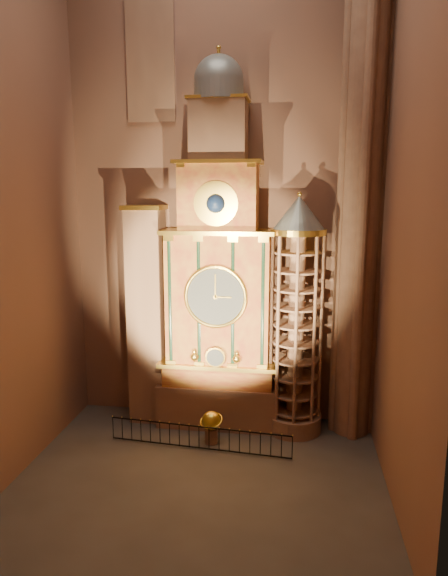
# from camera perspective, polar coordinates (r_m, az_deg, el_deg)

# --- Properties ---
(floor) EXTENTS (14.00, 14.00, 0.00)m
(floor) POSITION_cam_1_polar(r_m,az_deg,el_deg) (20.92, -2.70, -20.43)
(floor) COLOR #383330
(floor) RESTS_ON ground
(wall_back) EXTENTS (22.00, 0.00, 22.00)m
(wall_back) POSITION_cam_1_polar(r_m,az_deg,el_deg) (23.83, -0.20, 11.15)
(wall_back) COLOR #8C5C4B
(wall_back) RESTS_ON floor
(wall_left) EXTENTS (0.00, 22.00, 22.00)m
(wall_left) POSITION_cam_1_polar(r_m,az_deg,el_deg) (20.44, -22.99, 10.39)
(wall_left) COLOR #8C5C4B
(wall_left) RESTS_ON floor
(wall_right) EXTENTS (0.00, 22.00, 22.00)m
(wall_right) POSITION_cam_1_polar(r_m,az_deg,el_deg) (17.95, 19.92, 10.68)
(wall_right) COLOR #8C5C4B
(wall_right) RESTS_ON floor
(astronomical_clock) EXTENTS (5.60, 2.41, 16.70)m
(astronomical_clock) POSITION_cam_1_polar(r_m,az_deg,el_deg) (23.18, -0.56, 0.42)
(astronomical_clock) COLOR #8C634C
(astronomical_clock) RESTS_ON floor
(portrait_tower) EXTENTS (1.80, 1.60, 10.20)m
(portrait_tower) POSITION_cam_1_polar(r_m,az_deg,el_deg) (24.24, -8.53, -2.93)
(portrait_tower) COLOR #8C634C
(portrait_tower) RESTS_ON floor
(stair_turret) EXTENTS (2.50, 2.50, 10.80)m
(stair_turret) POSITION_cam_1_polar(r_m,az_deg,el_deg) (22.96, 8.03, -3.38)
(stair_turret) COLOR #8C634C
(stair_turret) RESTS_ON floor
(gothic_pier) EXTENTS (2.04, 2.04, 22.00)m
(gothic_pier) POSITION_cam_1_polar(r_m,az_deg,el_deg) (22.74, 15.09, 10.81)
(gothic_pier) COLOR #8C634C
(gothic_pier) RESTS_ON floor
(stained_glass_window) EXTENTS (2.20, 0.14, 5.20)m
(stained_glass_window) POSITION_cam_1_polar(r_m,az_deg,el_deg) (25.07, -8.17, 23.71)
(stained_glass_window) COLOR navy
(stained_glass_window) RESTS_ON wall_back
(celestial_globe) EXTENTS (1.28, 1.25, 1.45)m
(celestial_globe) POSITION_cam_1_polar(r_m,az_deg,el_deg) (23.02, -1.43, -14.89)
(celestial_globe) COLOR #8C634C
(celestial_globe) RESTS_ON floor
(iron_railing) EXTENTS (7.85, 0.76, 1.02)m
(iron_railing) POSITION_cam_1_polar(r_m,az_deg,el_deg) (22.64, -2.80, -16.26)
(iron_railing) COLOR black
(iron_railing) RESTS_ON floor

